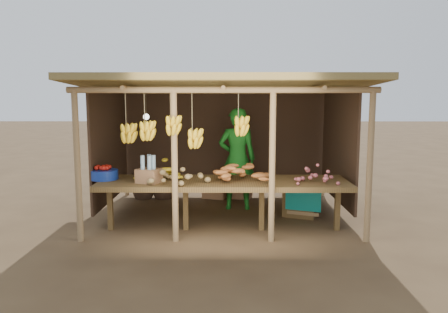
{
  "coord_description": "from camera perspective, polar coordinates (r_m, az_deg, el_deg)",
  "views": [
    {
      "loc": [
        0.05,
        -7.68,
        2.11
      ],
      "look_at": [
        0.0,
        0.0,
        1.05
      ],
      "focal_mm": 35.0,
      "sensor_mm": 36.0,
      "label": 1
    }
  ],
  "objects": [
    {
      "name": "stall_structure",
      "position": [
        7.63,
        -0.71,
        6.33
      ],
      "size": [
        4.7,
        3.5,
        2.43
      ],
      "color": "#97764E",
      "rests_on": "ground"
    },
    {
      "name": "tomato_basin",
      "position": [
        7.19,
        -15.37,
        -2.16
      ],
      "size": [
        0.44,
        0.44,
        0.23
      ],
      "rotation": [
        0.0,
        0.0,
        0.02
      ],
      "color": "navy",
      "rests_on": "counter"
    },
    {
      "name": "counter",
      "position": [
        6.87,
        -0.05,
        -3.65
      ],
      "size": [
        3.9,
        1.05,
        0.8
      ],
      "color": "brown",
      "rests_on": "ground"
    },
    {
      "name": "vendor",
      "position": [
        8.15,
        1.73,
        -0.31
      ],
      "size": [
        0.7,
        0.46,
        1.9
      ],
      "primitive_type": "imported",
      "rotation": [
        0.0,
        0.0,
        3.13
      ],
      "color": "#186D1C",
      "rests_on": "ground"
    },
    {
      "name": "onion_heap",
      "position": [
        6.8,
        11.99,
        -1.92
      ],
      "size": [
        0.8,
        0.66,
        0.35
      ],
      "primitive_type": null,
      "rotation": [
        0.0,
        0.0,
        -0.43
      ],
      "color": "#BA5A61",
      "rests_on": "counter"
    },
    {
      "name": "sweet_potato_heap",
      "position": [
        6.82,
        1.7,
        -1.69
      ],
      "size": [
        1.14,
        0.89,
        0.36
      ],
      "primitive_type": null,
      "rotation": [
        0.0,
        0.0,
        -0.32
      ],
      "color": "#BB6A30",
      "rests_on": "counter"
    },
    {
      "name": "bottle_box",
      "position": [
        6.76,
        -9.8,
        -2.02
      ],
      "size": [
        0.41,
        0.37,
        0.43
      ],
      "color": "#916441",
      "rests_on": "counter"
    },
    {
      "name": "banana_pile",
      "position": [
        7.1,
        -8.36,
        -1.42
      ],
      "size": [
        0.71,
        0.49,
        0.35
      ],
      "primitive_type": null,
      "rotation": [
        0.0,
        0.0,
        0.16
      ],
      "color": "gold",
      "rests_on": "counter"
    },
    {
      "name": "ground",
      "position": [
        7.97,
        -0.0,
        -7.5
      ],
      "size": [
        60.0,
        60.0,
        0.0
      ],
      "primitive_type": "plane",
      "color": "brown",
      "rests_on": "ground"
    },
    {
      "name": "carton_stack",
      "position": [
        9.06,
        1.0,
        -3.5
      ],
      "size": [
        1.07,
        0.5,
        0.74
      ],
      "color": "#916441",
      "rests_on": "ground"
    },
    {
      "name": "burlap_sacks",
      "position": [
        9.2,
        -9.2,
        -3.79
      ],
      "size": [
        0.88,
        0.46,
        0.62
      ],
      "color": "#422D1F",
      "rests_on": "ground"
    },
    {
      "name": "potato_heap",
      "position": [
        6.66,
        -5.84,
        -1.95
      ],
      "size": [
        1.02,
        0.82,
        0.36
      ],
      "primitive_type": null,
      "rotation": [
        0.0,
        0.0,
        0.38
      ],
      "color": "olive",
      "rests_on": "counter"
    },
    {
      "name": "tarp_crate",
      "position": [
        7.91,
        9.96,
        -5.49
      ],
      "size": [
        0.76,
        0.71,
        0.73
      ],
      "color": "brown",
      "rests_on": "ground"
    }
  ]
}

